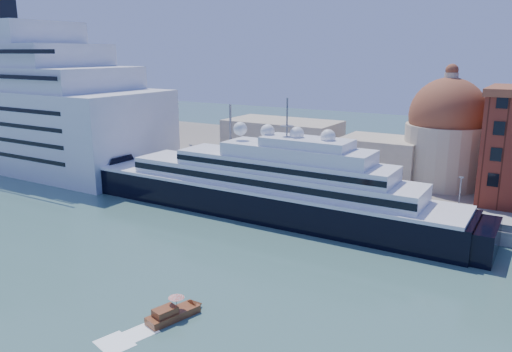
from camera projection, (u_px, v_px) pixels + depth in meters
The scene contains 9 objects.
ground at pixel (220, 259), 79.05m from camera, with size 400.00×400.00×0.00m, color #3A645A.
quay at pixel (311, 199), 107.00m from camera, with size 180.00×10.00×2.50m, color gray.
land at pixel (372, 164), 141.13m from camera, with size 260.00×72.00×2.00m, color slate.
quay_fence at pixel (302, 196), 102.81m from camera, with size 180.00×0.10×1.20m, color slate.
superyacht at pixel (248, 189), 101.62m from camera, with size 92.42×12.81×27.62m.
service_barge at pixel (82, 179), 125.23m from camera, with size 12.10×6.26×2.60m.
water_taxi at pixel (172, 313), 61.19m from camera, with size 4.00×7.16×3.23m.
church at pixel (377, 141), 121.17m from camera, with size 66.00×18.00×25.50m.
lamp_posts at pixel (257, 155), 109.82m from camera, with size 120.80×2.40×18.00m.
Camera 1 is at (42.79, -60.02, 31.98)m, focal length 35.00 mm.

